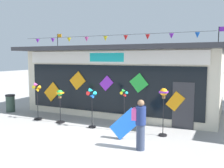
{
  "coord_description": "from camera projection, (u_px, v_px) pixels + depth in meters",
  "views": [
    {
      "loc": [
        4.86,
        -7.3,
        3.04
      ],
      "look_at": [
        -0.0,
        2.87,
        1.83
      ],
      "focal_mm": 39.69,
      "sensor_mm": 36.0,
      "label": 1
    }
  ],
  "objects": [
    {
      "name": "wind_spinner_far_left",
      "position": [
        37.0,
        97.0,
        12.03
      ],
      "size": [
        0.41,
        0.38,
        1.81
      ],
      "color": "black",
      "rests_on": "ground_plane"
    },
    {
      "name": "wind_spinner_right",
      "position": [
        164.0,
        100.0,
        9.48
      ],
      "size": [
        0.32,
        0.32,
        1.87
      ],
      "color": "black",
      "rests_on": "ground_plane"
    },
    {
      "name": "trash_bin",
      "position": [
        10.0,
        103.0,
        13.87
      ],
      "size": [
        0.52,
        0.52,
        0.97
      ],
      "color": "#2D4238",
      "rests_on": "ground_plane"
    },
    {
      "name": "kite_shop_building",
      "position": [
        126.0,
        79.0,
        14.12
      ],
      "size": [
        10.49,
        5.81,
        4.54
      ],
      "color": "beige",
      "rests_on": "ground_plane"
    },
    {
      "name": "wind_spinner_center_left",
      "position": [
        92.0,
        101.0,
        10.61
      ],
      "size": [
        0.42,
        0.32,
        1.73
      ],
      "color": "black",
      "rests_on": "ground_plane"
    },
    {
      "name": "person_near_camera",
      "position": [
        140.0,
        124.0,
        8.09
      ],
      "size": [
        0.46,
        0.34,
        1.68
      ],
      "rotation": [
        0.0,
        0.0,
        1.67
      ],
      "color": "#333D56",
      "rests_on": "ground_plane"
    },
    {
      "name": "wind_spinner_left",
      "position": [
        60.0,
        101.0,
        11.46
      ],
      "size": [
        0.39,
        0.39,
        1.55
      ],
      "color": "black",
      "rests_on": "ground_plane"
    },
    {
      "name": "wind_spinner_center_right",
      "position": [
        124.0,
        109.0,
        10.11
      ],
      "size": [
        0.33,
        0.33,
        1.76
      ],
      "color": "black",
      "rests_on": "ground_plane"
    },
    {
      "name": "ground_plane",
      "position": [
        78.0,
        142.0,
        8.96
      ],
      "size": [
        80.0,
        80.0,
        0.0
      ],
      "primitive_type": "plane",
      "color": "#9E9B99"
    },
    {
      "name": "display_kite_on_ground",
      "position": [
        126.0,
        124.0,
        9.14
      ],
      "size": [
        1.21,
        0.33,
        1.21
      ],
      "primitive_type": "cube",
      "rotation": [
        -0.27,
        0.79,
        0.0
      ],
      "color": "blue",
      "rests_on": "ground_plane"
    }
  ]
}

